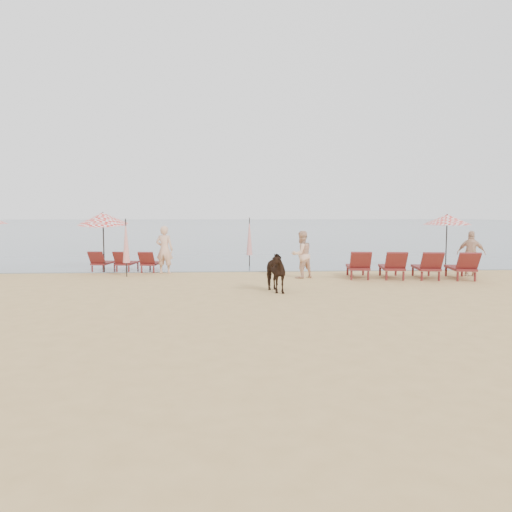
{
  "coord_description": "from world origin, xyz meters",
  "views": [
    {
      "loc": [
        -0.92,
        -10.24,
        2.46
      ],
      "look_at": [
        0.0,
        5.0,
        1.1
      ],
      "focal_mm": 35.0,
      "sensor_mm": 36.0,
      "label": 1
    }
  ],
  "objects": [
    {
      "name": "cow",
      "position": [
        0.49,
        4.89,
        0.63
      ],
      "size": [
        1.07,
        1.61,
        1.25
      ],
      "primitive_type": "imported",
      "rotation": [
        0.0,
        0.0,
        0.29
      ],
      "color": "black",
      "rests_on": "ground"
    },
    {
      "name": "umbrella_open_left_b",
      "position": [
        -5.85,
        10.17,
        2.19
      ],
      "size": [
        1.98,
        2.02,
        2.53
      ],
      "rotation": [
        0.0,
        0.0,
        0.29
      ],
      "color": "black",
      "rests_on": "ground"
    },
    {
      "name": "lounger_cluster_left",
      "position": [
        -5.04,
        10.44,
        0.41
      ],
      "size": [
        2.86,
        1.93,
        0.59
      ],
      "rotation": [
        0.0,
        0.0,
        -0.14
      ],
      "color": "maroon",
      "rests_on": "ground"
    },
    {
      "name": "umbrella_closed_right",
      "position": [
        0.12,
        11.79,
        1.35
      ],
      "size": [
        0.27,
        0.27,
        2.2
      ],
      "rotation": [
        0.0,
        0.0,
        0.13
      ],
      "color": "black",
      "rests_on": "ground"
    },
    {
      "name": "beachgoer_right_b",
      "position": [
        8.43,
        8.2,
        0.87
      ],
      "size": [
        1.1,
        0.85,
        1.74
      ],
      "primitive_type": "imported",
      "rotation": [
        0.0,
        0.0,
        2.66
      ],
      "color": "tan",
      "rests_on": "ground"
    },
    {
      "name": "ground",
      "position": [
        0.0,
        0.0,
        0.0
      ],
      "size": [
        120.0,
        120.0,
        0.0
      ],
      "primitive_type": "plane",
      "color": "tan",
      "rests_on": "ground"
    },
    {
      "name": "beachgoer_left",
      "position": [
        -3.37,
        9.72,
        0.95
      ],
      "size": [
        0.78,
        0.6,
        1.91
      ],
      "primitive_type": "imported",
      "rotation": [
        0.0,
        0.0,
        2.92
      ],
      "color": "#DAA688",
      "rests_on": "ground"
    },
    {
      "name": "lounger_cluster_right",
      "position": [
        5.79,
        7.49,
        0.49
      ],
      "size": [
        4.68,
        2.51,
        0.71
      ],
      "rotation": [
        0.0,
        0.0,
        -0.14
      ],
      "color": "maroon",
      "rests_on": "ground"
    },
    {
      "name": "beachgoer_right_a",
      "position": [
        1.87,
        8.02,
        0.88
      ],
      "size": [
        1.06,
        0.98,
        1.75
      ],
      "primitive_type": "imported",
      "rotation": [
        0.0,
        0.0,
        3.61
      ],
      "color": "#E2AE8D",
      "rests_on": "ground"
    },
    {
      "name": "umbrella_closed_left",
      "position": [
        -4.67,
        8.73,
        1.35
      ],
      "size": [
        0.27,
        0.27,
        2.2
      ],
      "rotation": [
        0.0,
        0.0,
        -0.15
      ],
      "color": "black",
      "rests_on": "ground"
    },
    {
      "name": "umbrella_open_right",
      "position": [
        8.28,
        10.05,
        2.13
      ],
      "size": [
        1.94,
        1.94,
        2.37
      ],
      "rotation": [
        0.0,
        0.0,
        -0.42
      ],
      "color": "black",
      "rests_on": "ground"
    },
    {
      "name": "sea",
      "position": [
        0.0,
        80.0,
        0.0
      ],
      "size": [
        160.0,
        140.0,
        0.06
      ],
      "primitive_type": "cube",
      "color": "#51606B",
      "rests_on": "ground"
    }
  ]
}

